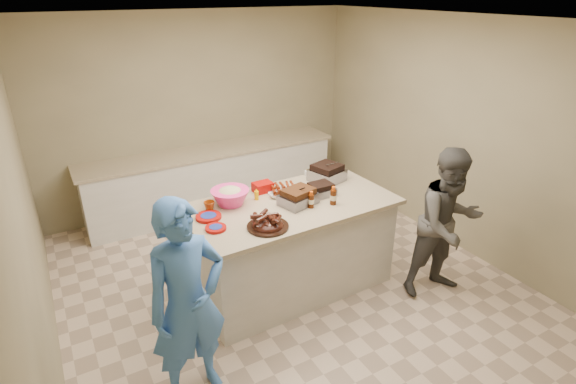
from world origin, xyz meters
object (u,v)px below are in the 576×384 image
bbq_bottle_a (311,207)px  mustard_bottle (257,200)px  coleslaw_bowl (231,204)px  plastic_cup (210,211)px  guest_gray (437,288)px  island (290,285)px  bbq_bottle_b (333,204)px  roasting_pan (327,180)px  rib_platter (268,227)px

bbq_bottle_a → mustard_bottle: bearing=132.3°
coleslaw_bowl → plastic_cup: coleslaw_bowl is taller
guest_gray → bbq_bottle_a: bearing=160.6°
island → coleslaw_bowl: size_ratio=5.50×
bbq_bottle_b → mustard_bottle: (-0.61, 0.47, -0.00)m
mustard_bottle → roasting_pan: bearing=3.8°
bbq_bottle_a → mustard_bottle: (-0.38, 0.42, 0.00)m
rib_platter → roasting_pan: (1.06, 0.63, 0.00)m
bbq_bottle_a → roasting_pan: bearing=43.4°
island → plastic_cup: (-0.76, 0.23, 0.99)m
island → mustard_bottle: size_ratio=17.18×
island → mustard_bottle: 1.05m
bbq_bottle_b → guest_gray: (0.99, -0.61, -0.99)m
bbq_bottle_a → guest_gray: bbq_bottle_a is taller
plastic_cup → mustard_bottle: bearing=0.3°
bbq_bottle_a → plastic_cup: 0.98m
rib_platter → guest_gray: bearing=-16.0°
island → rib_platter: size_ratio=5.51×
mustard_bottle → guest_gray: 2.17m
island → rib_platter: bearing=-143.6°
rib_platter → roasting_pan: bearing=30.7°
bbq_bottle_b → plastic_cup: size_ratio=1.79×
island → roasting_pan: roasting_pan is taller
plastic_cup → bbq_bottle_b: bearing=-22.7°
rib_platter → bbq_bottle_b: bbq_bottle_b is taller
rib_platter → plastic_cup: bearing=120.6°
coleslaw_bowl → rib_platter: bearing=-80.3°
coleslaw_bowl → bbq_bottle_a: (0.65, -0.46, 0.00)m
bbq_bottle_b → bbq_bottle_a: bearing=168.7°
mustard_bottle → coleslaw_bowl: bearing=172.8°
island → plastic_cup: 1.27m
bbq_bottle_a → guest_gray: 1.70m
roasting_pan → mustard_bottle: (-0.89, -0.06, -0.00)m
island → roasting_pan: size_ratio=6.45×
rib_platter → roasting_pan: 1.23m
rib_platter → roasting_pan: size_ratio=1.17×
coleslaw_bowl → guest_gray: coleslaw_bowl is taller
coleslaw_bowl → guest_gray: size_ratio=0.24×
coleslaw_bowl → mustard_bottle: 0.27m
bbq_bottle_a → bbq_bottle_b: size_ratio=0.90×
roasting_pan → coleslaw_bowl: coleslaw_bowl is taller
island → guest_gray: size_ratio=1.32×
plastic_cup → guest_gray: plastic_cup is taller
rib_platter → bbq_bottle_a: bearing=15.0°
guest_gray → rib_platter: bearing=172.9°
guest_gray → plastic_cup: bearing=161.8°
island → mustard_bottle: bearing=135.9°
plastic_cup → coleslaw_bowl: bearing=8.9°
roasting_pan → bbq_bottle_b: bbq_bottle_b is taller
rib_platter → guest_gray: 2.09m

